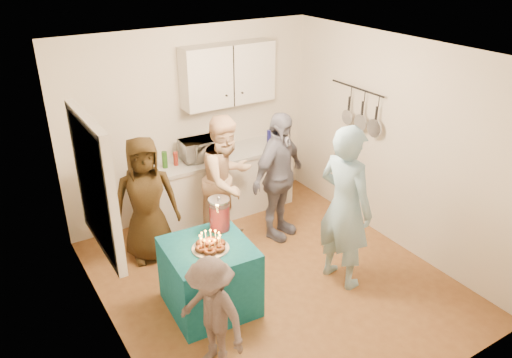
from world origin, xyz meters
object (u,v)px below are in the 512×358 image
woman_back_right (278,177)px  punch_jar (219,215)px  woman_back_left (146,200)px  woman_back_center (227,180)px  child_near_left (212,314)px  counter (217,186)px  man_birthday (345,207)px  microwave (200,149)px  party_table (210,277)px

woman_back_right → punch_jar: bearing=-174.7°
woman_back_left → woman_back_center: size_ratio=0.93×
woman_back_right → child_near_left: woman_back_right is taller
woman_back_left → counter: bearing=34.3°
woman_back_center → woman_back_right: (0.59, -0.29, 0.01)m
woman_back_center → man_birthday: bearing=-84.0°
woman_back_right → child_near_left: size_ratio=1.48×
microwave → woman_back_left: (-0.97, -0.50, -0.26)m
woman_back_right → child_near_left: bearing=-160.1°
woman_back_right → man_birthday: bearing=-107.9°
party_table → punch_jar: (0.26, 0.24, 0.55)m
party_table → man_birthday: (1.49, -0.36, 0.56)m
man_birthday → woman_back_right: 1.18m
counter → child_near_left: 2.82m
microwave → child_near_left: (-1.12, -2.47, -0.47)m
woman_back_left → child_near_left: (-0.15, -1.96, -0.21)m
child_near_left → counter: bearing=132.7°
microwave → party_table: (-0.77, -1.74, -0.67)m
party_table → child_near_left: size_ratio=0.74×
child_near_left → woman_back_center: bearing=128.9°
punch_jar → woman_back_left: (-0.46, 1.00, -0.14)m
woman_back_left → party_table: bearing=-69.4°
punch_jar → party_table: bearing=-138.1°
microwave → woman_back_center: (0.06, -0.64, -0.20)m
woman_back_left → child_near_left: woman_back_left is taller
punch_jar → woman_back_right: woman_back_right is taller
punch_jar → woman_back_left: bearing=114.6°
woman_back_center → woman_back_left: bearing=154.5°
microwave → child_near_left: microwave is taller
party_table → man_birthday: man_birthday is taller
woman_back_center → woman_back_right: size_ratio=0.99×
woman_back_left → woman_back_center: woman_back_center is taller
punch_jar → man_birthday: size_ratio=0.18×
counter → microwave: bearing=180.0°
woman_back_left → woman_back_center: bearing=4.4°
woman_back_center → woman_back_right: 0.65m
woman_back_left → child_near_left: bearing=-82.6°
party_table → man_birthday: bearing=-13.6°
woman_back_right → child_near_left: (-1.76, -1.54, -0.28)m
man_birthday → counter: bearing=4.0°
microwave → punch_jar: size_ratio=1.46×
microwave → woman_back_center: size_ratio=0.29×
punch_jar → woman_back_center: 1.04m
man_birthday → child_near_left: (-1.83, -0.37, -0.37)m
counter → party_table: counter is taller
counter → man_birthday: size_ratio=1.17×
punch_jar → child_near_left: 1.20m
counter → child_near_left: bearing=-118.8°
party_table → punch_jar: size_ratio=2.50×
child_near_left → man_birthday: bearing=82.9°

